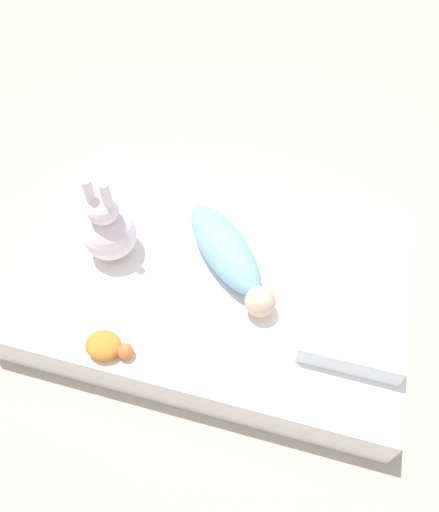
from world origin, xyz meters
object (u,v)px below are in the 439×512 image
pillow (354,325)px  bunny_plush (108,229)px  swaddled_baby (228,254)px  turtle_plush (107,346)px

pillow → bunny_plush: 0.87m
swaddled_baby → turtle_plush: bearing=-78.0°
bunny_plush → turtle_plush: bunny_plush is taller
swaddled_baby → pillow: 0.47m
turtle_plush → pillow: bearing=20.0°
bunny_plush → turtle_plush: bearing=-70.5°
swaddled_baby → turtle_plush: size_ratio=2.76×
bunny_plush → turtle_plush: 0.40m
pillow → bunny_plush: bunny_plush is taller
swaddled_baby → bunny_plush: size_ratio=1.22×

